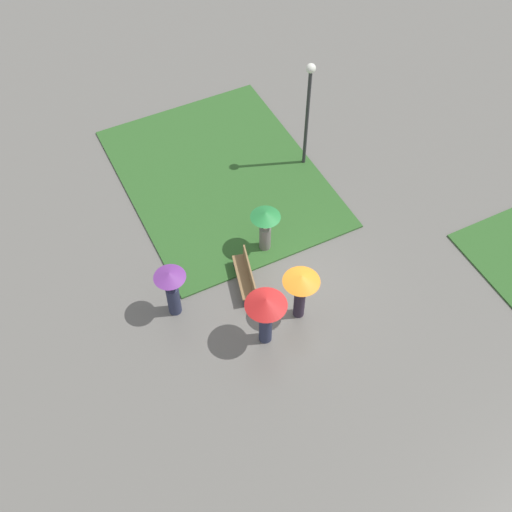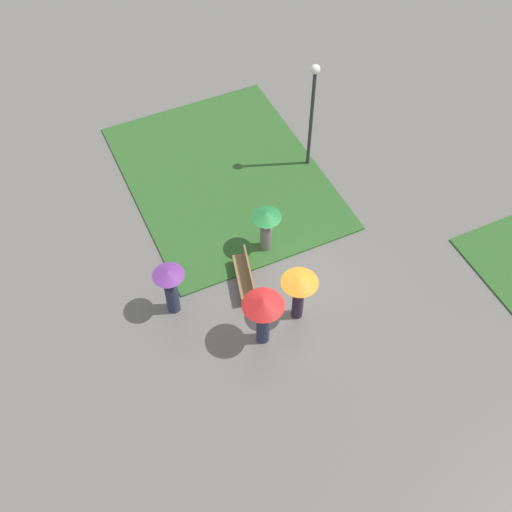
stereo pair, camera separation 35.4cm
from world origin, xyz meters
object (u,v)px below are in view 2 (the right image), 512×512
Objects in this scene: lamp_post at (313,103)px; crowd_person_orange at (299,287)px; crowd_person_green at (266,225)px; park_bench at (246,275)px; crowd_person_purple at (170,286)px; crowd_person_red at (263,310)px.

lamp_post is 6.69m from crowd_person_orange.
lamp_post is 4.53m from crowd_person_green.
park_bench is 0.94× the size of crowd_person_purple.
park_bench is 6.25m from lamp_post.
crowd_person_green is (2.92, -3.07, -1.60)m from lamp_post.
lamp_post is 2.10× the size of crowd_person_red.
crowd_person_green is (-1.05, 1.19, 0.67)m from park_bench.
crowd_person_orange reaches higher than crowd_person_green.
crowd_person_orange is at bearing 43.29° from park_bench.
crowd_person_purple reaches higher than park_bench.
lamp_post is at bearing 147.28° from park_bench.
crowd_person_purple is (0.96, -3.53, 0.02)m from crowd_person_green.
crowd_person_green is 3.66m from crowd_person_purple.
crowd_person_red is (2.08, 1.98, 0.33)m from crowd_person_purple.
crowd_person_orange is 0.94× the size of crowd_person_red.
park_bench is 0.88× the size of crowd_person_red.
crowd_person_green reaches higher than park_bench.
lamp_post reaches higher than crowd_person_purple.
crowd_person_red is at bearing -37.76° from lamp_post.
crowd_person_green is 2.75m from crowd_person_orange.
crowd_person_red is at bearing -93.19° from crowd_person_purple.
crowd_person_red is (5.96, -4.62, -1.25)m from lamp_post.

